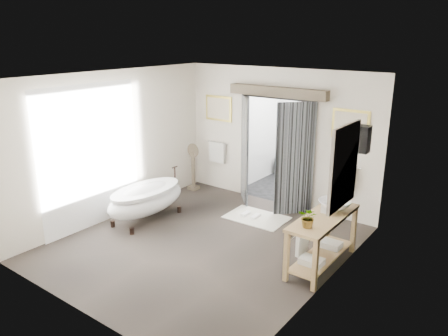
# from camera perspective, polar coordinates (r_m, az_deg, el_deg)

# --- Properties ---
(ground_plane) EXTENTS (5.00, 5.00, 0.00)m
(ground_plane) POSITION_cam_1_polar(r_m,az_deg,el_deg) (7.83, -2.66, -9.83)
(ground_plane) COLOR #433931
(room_shell) EXTENTS (4.52, 5.02, 2.91)m
(room_shell) POSITION_cam_1_polar(r_m,az_deg,el_deg) (7.12, -3.65, 3.37)
(room_shell) COLOR beige
(room_shell) RESTS_ON ground_plane
(shower_room) EXTENTS (2.22, 2.01, 2.51)m
(shower_room) POSITION_cam_1_polar(r_m,az_deg,el_deg) (10.70, 10.92, 2.54)
(shower_room) COLOR black
(shower_room) RESTS_ON ground_plane
(back_wall_dressing) EXTENTS (3.82, 0.71, 2.52)m
(back_wall_dressing) POSITION_cam_1_polar(r_m,az_deg,el_deg) (9.10, 6.48, 4.45)
(back_wall_dressing) COLOR black
(back_wall_dressing) RESTS_ON ground_plane
(clawfoot_tub) EXTENTS (0.82, 1.83, 0.89)m
(clawfoot_tub) POSITION_cam_1_polar(r_m,az_deg,el_deg) (8.74, -10.12, -3.98)
(clawfoot_tub) COLOR black
(clawfoot_tub) RESTS_ON ground_plane
(vanity) EXTENTS (0.57, 1.60, 0.85)m
(vanity) POSITION_cam_1_polar(r_m,az_deg,el_deg) (7.10, 12.54, -8.69)
(vanity) COLOR tan
(vanity) RESTS_ON ground_plane
(pedestal_mirror) EXTENTS (0.33, 0.21, 1.12)m
(pedestal_mirror) POSITION_cam_1_polar(r_m,az_deg,el_deg) (10.28, -4.02, -0.24)
(pedestal_mirror) COLOR brown
(pedestal_mirror) RESTS_ON ground_plane
(rug) EXTENTS (1.23, 0.84, 0.01)m
(rug) POSITION_cam_1_polar(r_m,az_deg,el_deg) (8.86, 4.27, -6.46)
(rug) COLOR beige
(rug) RESTS_ON ground_plane
(slippers) EXTENTS (0.35, 0.26, 0.05)m
(slippers) POSITION_cam_1_polar(r_m,az_deg,el_deg) (8.88, 3.49, -6.15)
(slippers) COLOR white
(slippers) RESTS_ON rug
(basin) EXTENTS (0.64, 0.64, 0.18)m
(basin) POSITION_cam_1_polar(r_m,az_deg,el_deg) (7.15, 14.21, -4.80)
(basin) COLOR white
(basin) RESTS_ON vanity
(plant) EXTENTS (0.30, 0.26, 0.31)m
(plant) POSITION_cam_1_polar(r_m,az_deg,el_deg) (6.46, 10.99, -6.36)
(plant) COLOR gray
(plant) RESTS_ON vanity
(soap_bottle_a) EXTENTS (0.10, 0.10, 0.21)m
(soap_bottle_a) POSITION_cam_1_polar(r_m,az_deg,el_deg) (7.05, 13.02, -4.92)
(soap_bottle_a) COLOR gray
(soap_bottle_a) RESTS_ON vanity
(soap_bottle_b) EXTENTS (0.16, 0.16, 0.17)m
(soap_bottle_b) POSITION_cam_1_polar(r_m,az_deg,el_deg) (7.49, 14.52, -3.85)
(soap_bottle_b) COLOR gray
(soap_bottle_b) RESTS_ON vanity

